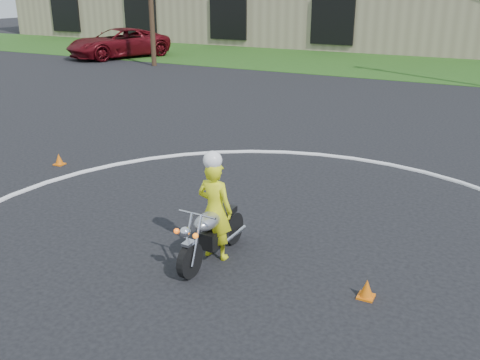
% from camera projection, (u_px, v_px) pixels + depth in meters
% --- Properties ---
extents(ground, '(120.00, 120.00, 0.00)m').
position_uv_depth(ground, '(157.00, 357.00, 6.67)').
color(ground, black).
rests_on(ground, ground).
extents(grass_strip, '(120.00, 10.00, 0.02)m').
position_uv_depth(grass_strip, '(444.00, 69.00, 29.28)').
color(grass_strip, '#1E4714').
rests_on(grass_strip, ground).
extents(course_markings, '(19.05, 19.05, 0.12)m').
position_uv_depth(course_markings, '(403.00, 249.00, 9.39)').
color(course_markings, silver).
rests_on(course_markings, ground).
extents(primary_motorcycle, '(0.68, 1.95, 1.02)m').
position_uv_depth(primary_motorcycle, '(211.00, 233.00, 8.86)').
color(primary_motorcycle, black).
rests_on(primary_motorcycle, ground).
extents(rider_primary_grp, '(0.64, 0.43, 1.90)m').
position_uv_depth(rider_primary_grp, '(215.00, 207.00, 8.83)').
color(rider_primary_grp, '#EDF319').
rests_on(rider_primary_grp, ground).
extents(pickup_grp, '(5.22, 7.09, 1.79)m').
position_uv_depth(pickup_grp, '(118.00, 43.00, 33.74)').
color(pickup_grp, '#550910').
rests_on(pickup_grp, ground).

